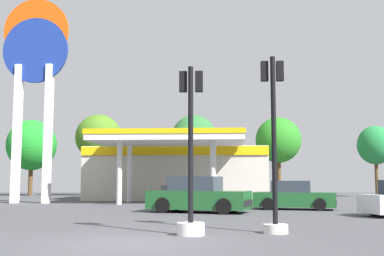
{
  "coord_description": "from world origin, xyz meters",
  "views": [
    {
      "loc": [
        2.13,
        -11.15,
        1.48
      ],
      "look_at": [
        0.69,
        11.53,
        3.91
      ],
      "focal_mm": 44.94,
      "sensor_mm": 36.0,
      "label": 1
    }
  ],
  "objects_px": {
    "traffic_signal_1": "(274,159)",
    "traffic_signal_2": "(191,177)",
    "tree_2": "(194,140)",
    "tree_3": "(278,140)",
    "tree_0": "(32,145)",
    "car_2": "(198,196)",
    "tree_1": "(99,137)",
    "car_3": "(294,196)",
    "tree_4": "(375,145)",
    "station_pole_sign": "(35,70)"
  },
  "relations": [
    {
      "from": "traffic_signal_1",
      "to": "traffic_signal_2",
      "type": "xyz_separation_m",
      "value": [
        -2.3,
        -0.63,
        -0.5
      ]
    },
    {
      "from": "tree_2",
      "to": "tree_3",
      "type": "relative_size",
      "value": 1.06
    },
    {
      "from": "tree_0",
      "to": "car_2",
      "type": "bearing_deg",
      "value": -51.99
    },
    {
      "from": "car_2",
      "to": "tree_1",
      "type": "bearing_deg",
      "value": 115.7
    },
    {
      "from": "car_2",
      "to": "traffic_signal_1",
      "type": "relative_size",
      "value": 0.97
    },
    {
      "from": "traffic_signal_2",
      "to": "tree_1",
      "type": "height_order",
      "value": "tree_1"
    },
    {
      "from": "car_3",
      "to": "traffic_signal_2",
      "type": "xyz_separation_m",
      "value": [
        -4.37,
        -11.27,
        0.9
      ]
    },
    {
      "from": "tree_4",
      "to": "tree_2",
      "type": "bearing_deg",
      "value": 179.78
    },
    {
      "from": "traffic_signal_2",
      "to": "tree_2",
      "type": "bearing_deg",
      "value": 93.2
    },
    {
      "from": "station_pole_sign",
      "to": "traffic_signal_2",
      "type": "bearing_deg",
      "value": -56.09
    },
    {
      "from": "car_2",
      "to": "tree_4",
      "type": "xyz_separation_m",
      "value": [
        14.08,
        19.74,
        3.63
      ]
    },
    {
      "from": "tree_0",
      "to": "tree_2",
      "type": "distance_m",
      "value": 14.95
    },
    {
      "from": "tree_1",
      "to": "tree_2",
      "type": "relative_size",
      "value": 1.04
    },
    {
      "from": "station_pole_sign",
      "to": "tree_1",
      "type": "xyz_separation_m",
      "value": [
        0.69,
        13.52,
        -3.13
      ]
    },
    {
      "from": "car_2",
      "to": "traffic_signal_1",
      "type": "xyz_separation_m",
      "value": [
        2.54,
        -8.26,
        1.31
      ]
    },
    {
      "from": "car_3",
      "to": "station_pole_sign",
      "type": "bearing_deg",
      "value": 161.24
    },
    {
      "from": "car_2",
      "to": "car_3",
      "type": "height_order",
      "value": "car_2"
    },
    {
      "from": "tree_2",
      "to": "car_2",
      "type": "bearing_deg",
      "value": -86.05
    },
    {
      "from": "car_3",
      "to": "tree_0",
      "type": "height_order",
      "value": "tree_0"
    },
    {
      "from": "car_3",
      "to": "tree_1",
      "type": "relative_size",
      "value": 0.57
    },
    {
      "from": "tree_0",
      "to": "tree_4",
      "type": "distance_m",
      "value": 30.37
    },
    {
      "from": "car_3",
      "to": "traffic_signal_2",
      "type": "height_order",
      "value": "traffic_signal_2"
    },
    {
      "from": "tree_1",
      "to": "tree_4",
      "type": "distance_m",
      "value": 24.32
    },
    {
      "from": "traffic_signal_2",
      "to": "tree_3",
      "type": "relative_size",
      "value": 0.68
    },
    {
      "from": "tree_1",
      "to": "tree_4",
      "type": "xyz_separation_m",
      "value": [
        24.26,
        -1.42,
        -0.94
      ]
    },
    {
      "from": "tree_4",
      "to": "car_2",
      "type": "bearing_deg",
      "value": -125.5
    },
    {
      "from": "tree_0",
      "to": "tree_1",
      "type": "distance_m",
      "value": 6.15
    },
    {
      "from": "traffic_signal_2",
      "to": "tree_4",
      "type": "relative_size",
      "value": 0.76
    },
    {
      "from": "tree_0",
      "to": "car_3",
      "type": "bearing_deg",
      "value": -41.45
    },
    {
      "from": "car_3",
      "to": "tree_2",
      "type": "relative_size",
      "value": 0.59
    },
    {
      "from": "tree_3",
      "to": "tree_1",
      "type": "bearing_deg",
      "value": 172.47
    },
    {
      "from": "car_2",
      "to": "tree_3",
      "type": "relative_size",
      "value": 0.72
    },
    {
      "from": "tree_0",
      "to": "tree_3",
      "type": "distance_m",
      "value": 22.17
    },
    {
      "from": "car_2",
      "to": "traffic_signal_2",
      "type": "relative_size",
      "value": 1.06
    },
    {
      "from": "tree_3",
      "to": "tree_4",
      "type": "height_order",
      "value": "tree_3"
    },
    {
      "from": "traffic_signal_2",
      "to": "car_2",
      "type": "bearing_deg",
      "value": 91.53
    },
    {
      "from": "traffic_signal_1",
      "to": "tree_2",
      "type": "bearing_deg",
      "value": 97.92
    },
    {
      "from": "tree_0",
      "to": "tree_4",
      "type": "height_order",
      "value": "tree_0"
    },
    {
      "from": "tree_0",
      "to": "tree_2",
      "type": "height_order",
      "value": "tree_2"
    },
    {
      "from": "car_3",
      "to": "tree_0",
      "type": "distance_m",
      "value": 28.14
    },
    {
      "from": "station_pole_sign",
      "to": "car_3",
      "type": "xyz_separation_m",
      "value": [
        15.49,
        -5.26,
        -7.79
      ]
    },
    {
      "from": "traffic_signal_2",
      "to": "tree_3",
      "type": "distance_m",
      "value": 28.67
    },
    {
      "from": "car_3",
      "to": "tree_4",
      "type": "bearing_deg",
      "value": 61.4
    },
    {
      "from": "station_pole_sign",
      "to": "car_3",
      "type": "height_order",
      "value": "station_pole_sign"
    },
    {
      "from": "car_3",
      "to": "tree_3",
      "type": "relative_size",
      "value": 0.62
    },
    {
      "from": "tree_4",
      "to": "tree_0",
      "type": "bearing_deg",
      "value": 177.96
    },
    {
      "from": "station_pole_sign",
      "to": "tree_2",
      "type": "distance_m",
      "value": 15.84
    },
    {
      "from": "tree_1",
      "to": "tree_3",
      "type": "xyz_separation_m",
      "value": [
        16.01,
        -2.12,
        -0.53
      ]
    },
    {
      "from": "tree_1",
      "to": "tree_0",
      "type": "bearing_deg",
      "value": -176.85
    },
    {
      "from": "tree_1",
      "to": "tree_2",
      "type": "distance_m",
      "value": 8.93
    }
  ]
}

